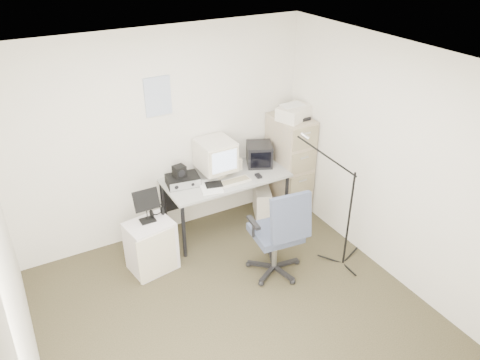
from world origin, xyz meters
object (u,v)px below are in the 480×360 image
desk (226,202)px  side_cart (151,246)px  office_chair (275,231)px  filing_cabinet (289,164)px

desk → side_cart: (-1.10, -0.31, -0.07)m
desk → office_chair: bearing=-86.5°
side_cart → desk: bearing=6.5°
desk → office_chair: size_ratio=1.38×
office_chair → side_cart: 1.38m
filing_cabinet → office_chair: size_ratio=1.20×
filing_cabinet → desk: filing_cabinet is taller
desk → side_cart: size_ratio=2.51×
desk → office_chair: 1.04m
office_chair → side_cart: size_ratio=1.81×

